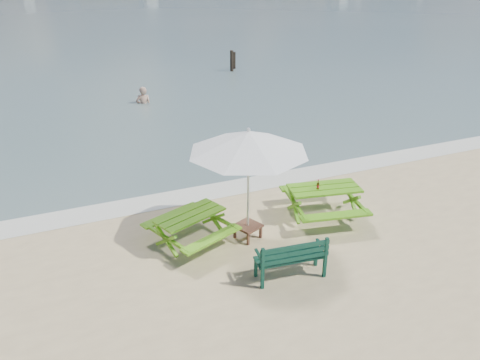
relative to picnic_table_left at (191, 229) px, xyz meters
name	(u,v)px	position (x,y,z in m)	size (l,w,h in m)	color
foam_strip	(234,187)	(1.91, 2.20, -0.34)	(22.00, 0.90, 0.01)	silver
picnic_table_left	(191,229)	(0.00, 0.00, 0.00)	(2.00, 2.09, 0.71)	#5CA519
picnic_table_right	(323,203)	(3.26, -0.13, 0.04)	(1.98, 2.13, 0.79)	#4F9516
park_bench	(290,265)	(1.40, -1.91, -0.08)	(1.41, 0.62, 0.84)	#0D382A
side_table	(248,231)	(1.22, -0.30, -0.17)	(0.66, 0.66, 0.33)	brown
patio_umbrella	(248,142)	(1.22, -0.30, 1.93)	(3.32, 3.32, 2.51)	silver
beer_bottle	(318,186)	(3.06, -0.15, 0.53)	(0.06, 0.06, 0.24)	#925915
swimmer	(144,107)	(1.51, 11.64, -0.52)	(0.71, 0.52, 1.81)	tan
mooring_pilings	(233,62)	(7.77, 16.59, 0.09)	(0.58, 0.78, 1.36)	black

